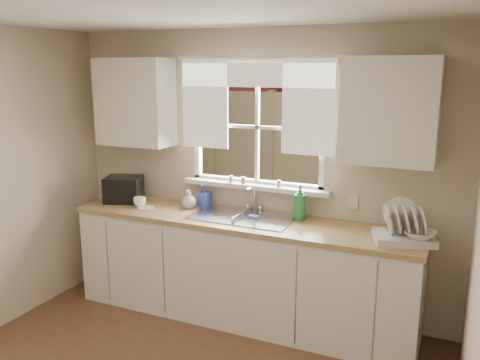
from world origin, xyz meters
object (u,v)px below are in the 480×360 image
at_px(dish_rack, 404,231).
at_px(soap_bottle_a, 300,202).
at_px(cup, 140,202).
at_px(black_appliance, 124,189).

height_order(dish_rack, soap_bottle_a, same).
bearing_deg(dish_rack, cup, -179.40).
bearing_deg(soap_bottle_a, cup, -159.72).
distance_m(dish_rack, cup, 2.33).
relative_size(dish_rack, soap_bottle_a, 1.65).
distance_m(dish_rack, soap_bottle_a, 0.89).
height_order(dish_rack, cup, dish_rack).
bearing_deg(dish_rack, black_appliance, 178.41).
xyz_separation_m(dish_rack, soap_bottle_a, (-0.87, 0.20, 0.07)).
relative_size(dish_rack, black_appliance, 1.53).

